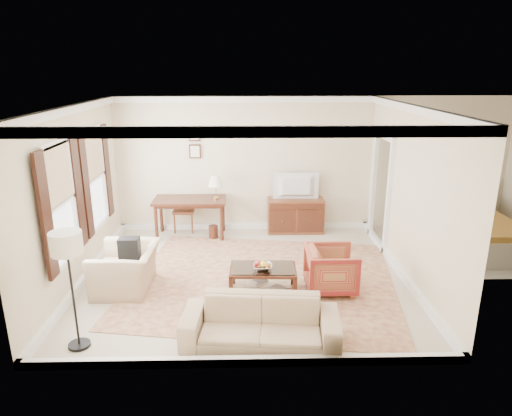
{
  "coord_description": "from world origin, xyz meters",
  "views": [
    {
      "loc": [
        0.02,
        -7.19,
        3.47
      ],
      "look_at": [
        0.2,
        0.3,
        1.15
      ],
      "focal_mm": 32.0,
      "sensor_mm": 36.0,
      "label": 1
    }
  ],
  "objects_px": {
    "writing_desk": "(190,204)",
    "tv": "(296,178)",
    "sideboard": "(295,215)",
    "coffee_table": "(263,273)",
    "club_armchair": "(126,262)",
    "sofa": "(261,316)",
    "striped_armchair": "(331,267)"
  },
  "relations": [
    {
      "from": "sofa",
      "to": "sideboard",
      "type": "bearing_deg",
      "value": 83.03
    },
    {
      "from": "tv",
      "to": "club_armchair",
      "type": "xyz_separation_m",
      "value": [
        -3.02,
        -2.61,
        -0.73
      ]
    },
    {
      "from": "club_armchair",
      "to": "striped_armchair",
      "type": "bearing_deg",
      "value": 89.36
    },
    {
      "from": "coffee_table",
      "to": "club_armchair",
      "type": "xyz_separation_m",
      "value": [
        -2.21,
        0.19,
        0.14
      ]
    },
    {
      "from": "writing_desk",
      "to": "tv",
      "type": "xyz_separation_m",
      "value": [
        2.26,
        0.2,
        0.49
      ]
    },
    {
      "from": "tv",
      "to": "coffee_table",
      "type": "distance_m",
      "value": 3.05
    },
    {
      "from": "club_armchair",
      "to": "sofa",
      "type": "height_order",
      "value": "club_armchair"
    },
    {
      "from": "sofa",
      "to": "club_armchair",
      "type": "bearing_deg",
      "value": 148.41
    },
    {
      "from": "writing_desk",
      "to": "striped_armchair",
      "type": "xyz_separation_m",
      "value": [
        2.54,
        -2.55,
        -0.32
      ]
    },
    {
      "from": "sofa",
      "to": "writing_desk",
      "type": "bearing_deg",
      "value": 113.8
    },
    {
      "from": "coffee_table",
      "to": "club_armchair",
      "type": "height_order",
      "value": "club_armchair"
    },
    {
      "from": "tv",
      "to": "club_armchair",
      "type": "height_order",
      "value": "tv"
    },
    {
      "from": "tv",
      "to": "sofa",
      "type": "height_order",
      "value": "tv"
    },
    {
      "from": "writing_desk",
      "to": "coffee_table",
      "type": "bearing_deg",
      "value": -61.14
    },
    {
      "from": "club_armchair",
      "to": "writing_desk",
      "type": "bearing_deg",
      "value": 164.08
    },
    {
      "from": "sideboard",
      "to": "coffee_table",
      "type": "relative_size",
      "value": 1.13
    },
    {
      "from": "coffee_table",
      "to": "striped_armchair",
      "type": "height_order",
      "value": "striped_armchair"
    },
    {
      "from": "coffee_table",
      "to": "sofa",
      "type": "xyz_separation_m",
      "value": [
        -0.08,
        -1.39,
        0.06
      ]
    },
    {
      "from": "writing_desk",
      "to": "tv",
      "type": "height_order",
      "value": "tv"
    },
    {
      "from": "sofa",
      "to": "striped_armchair",
      "type": "bearing_deg",
      "value": 55.86
    },
    {
      "from": "club_armchair",
      "to": "sofa",
      "type": "relative_size",
      "value": 0.54
    },
    {
      "from": "sideboard",
      "to": "club_armchair",
      "type": "relative_size",
      "value": 1.11
    },
    {
      "from": "tv",
      "to": "sofa",
      "type": "xyz_separation_m",
      "value": [
        -0.9,
        -4.2,
        -0.81
      ]
    },
    {
      "from": "sideboard",
      "to": "club_armchair",
      "type": "xyz_separation_m",
      "value": [
        -3.02,
        -2.63,
        0.11
      ]
    },
    {
      "from": "tv",
      "to": "sideboard",
      "type": "bearing_deg",
      "value": -90.0
    },
    {
      "from": "writing_desk",
      "to": "striped_armchair",
      "type": "distance_m",
      "value": 3.61
    },
    {
      "from": "coffee_table",
      "to": "sofa",
      "type": "distance_m",
      "value": 1.39
    },
    {
      "from": "coffee_table",
      "to": "club_armchair",
      "type": "distance_m",
      "value": 2.22
    },
    {
      "from": "tv",
      "to": "writing_desk",
      "type": "bearing_deg",
      "value": 4.95
    },
    {
      "from": "club_armchair",
      "to": "tv",
      "type": "bearing_deg",
      "value": 132.54
    },
    {
      "from": "coffee_table",
      "to": "club_armchair",
      "type": "bearing_deg",
      "value": 174.99
    },
    {
      "from": "striped_armchair",
      "to": "sofa",
      "type": "distance_m",
      "value": 1.87
    }
  ]
}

